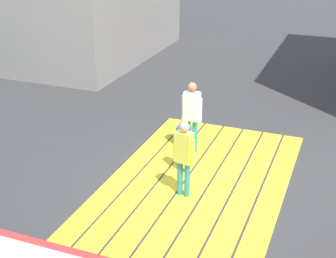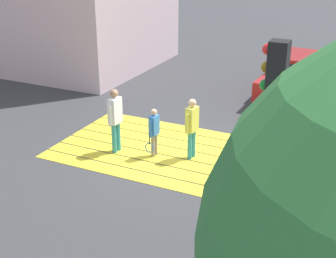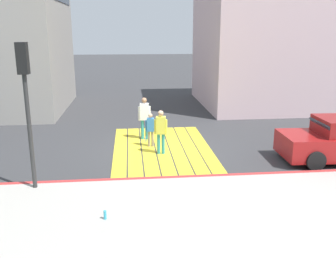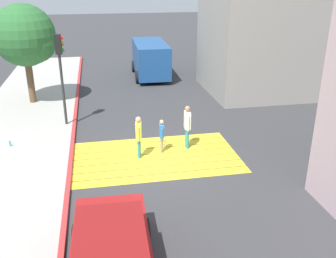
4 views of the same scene
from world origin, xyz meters
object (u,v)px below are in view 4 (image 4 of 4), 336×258
van_down_street (150,58)px  traffic_light_corner (61,62)px  pedestrian_child_with_racket (162,134)px  water_bottle (10,143)px  pedestrian_adult_trailing (139,134)px  pedestrian_adult_lead (187,124)px  street_tree (26,37)px  car_parked_near_curb (112,257)px

van_down_street → traffic_light_corner: size_ratio=1.24×
van_down_street → pedestrian_child_with_racket: size_ratio=3.84×
water_bottle → pedestrian_adult_trailing: (5.09, -1.79, 0.75)m
pedestrian_adult_lead → pedestrian_adult_trailing: (-2.03, -0.52, -0.08)m
van_down_street → pedestrian_adult_lead: size_ratio=2.90×
water_bottle → pedestrian_child_with_racket: (6.04, -1.45, 0.54)m
water_bottle → pedestrian_adult_trailing: size_ratio=0.13×
pedestrian_adult_trailing → street_tree: bearing=122.4°
traffic_light_corner → pedestrian_child_with_racket: 5.76m
traffic_light_corner → water_bottle: bearing=-135.1°
pedestrian_adult_lead → street_tree: bearing=134.0°
pedestrian_adult_trailing → pedestrian_child_with_racket: 1.03m
pedestrian_child_with_racket → pedestrian_adult_lead: bearing=9.8°
traffic_light_corner → water_bottle: (-2.14, -2.14, -2.81)m
street_tree → pedestrian_child_with_racket: size_ratio=3.89×
van_down_street → pedestrian_adult_lead: bearing=-91.3°
van_down_street → pedestrian_child_with_racket: (-1.35, -12.19, -0.50)m
traffic_light_corner → pedestrian_adult_trailing: bearing=-53.1°
van_down_street → street_tree: 8.97m
traffic_light_corner → car_parked_near_curb: bearing=-81.3°
van_down_street → water_bottle: van_down_street is taller
car_parked_near_curb → pedestrian_child_with_racket: size_ratio=3.18×
car_parked_near_curb → water_bottle: (-3.72, 8.18, -0.50)m
car_parked_near_curb → pedestrian_adult_trailing: bearing=77.9°
pedestrian_child_with_racket → car_parked_near_curb: bearing=-109.0°
car_parked_near_curb → traffic_light_corner: (-1.58, 10.32, 2.30)m
pedestrian_adult_lead → pedestrian_adult_trailing: bearing=-165.5°
traffic_light_corner → pedestrian_child_with_racket: size_ratio=3.10×
street_tree → pedestrian_child_with_racket: street_tree is taller
street_tree → pedestrian_adult_lead: street_tree is taller
pedestrian_adult_lead → car_parked_near_curb: bearing=-116.2°
pedestrian_adult_lead → pedestrian_child_with_racket: size_ratio=1.33×
van_down_street → street_tree: (-7.14, -4.89, 2.35)m
van_down_street → car_parked_near_curb: bearing=-101.0°
street_tree → water_bottle: street_tree is taller
water_bottle → pedestrian_child_with_racket: bearing=-13.5°
water_bottle → pedestrian_adult_lead: pedestrian_adult_lead is taller
car_parked_near_curb → pedestrian_adult_trailing: pedestrian_adult_trailing is taller
car_parked_near_curb → pedestrian_adult_trailing: (1.37, 6.39, 0.25)m
car_parked_near_curb → pedestrian_adult_trailing: size_ratio=2.59×
van_down_street → water_bottle: bearing=-124.5°
street_tree → water_bottle: (-0.25, -5.85, -3.40)m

